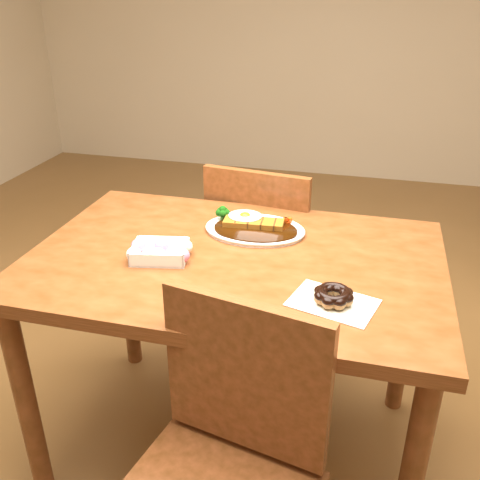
% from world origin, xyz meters
% --- Properties ---
extents(ground, '(6.00, 6.00, 0.00)m').
position_xyz_m(ground, '(0.00, 0.00, 0.00)').
color(ground, brown).
rests_on(ground, ground).
extents(table, '(1.20, 0.80, 0.75)m').
position_xyz_m(table, '(0.00, 0.00, 0.65)').
color(table, '#4D2A0F').
rests_on(table, ground).
extents(chair_far, '(0.47, 0.47, 0.87)m').
position_xyz_m(chair_far, '(-0.01, 0.54, 0.48)').
color(chair_far, '#4D2A0F').
rests_on(chair_far, ground).
extents(chair_near, '(0.50, 0.50, 0.87)m').
position_xyz_m(chair_near, '(0.11, -0.54, 0.48)').
color(chair_near, '#4D2A0F').
rests_on(chair_near, ground).
extents(katsu_curry_plate, '(0.32, 0.23, 0.06)m').
position_xyz_m(katsu_curry_plate, '(0.02, 0.18, 0.77)').
color(katsu_curry_plate, white).
rests_on(katsu_curry_plate, table).
extents(donut_box, '(0.19, 0.15, 0.04)m').
position_xyz_m(donut_box, '(-0.20, -0.07, 0.77)').
color(donut_box, white).
rests_on(donut_box, table).
extents(pon_de_ring, '(0.24, 0.20, 0.04)m').
position_xyz_m(pon_de_ring, '(0.30, -0.18, 0.77)').
color(pon_de_ring, silver).
rests_on(pon_de_ring, table).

